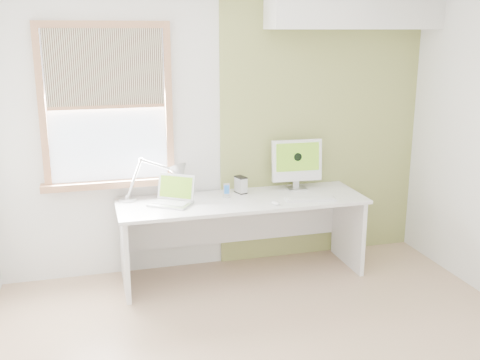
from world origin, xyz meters
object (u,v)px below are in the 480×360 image
object	(u,v)px
desk	(240,218)
imac	(297,161)
desk_lamp	(170,177)
laptop	(173,197)
external_drive	(241,185)

from	to	relation	value
desk	imac	world-z (taller)	imac
desk	desk_lamp	distance (m)	0.74
laptop	external_drive	size ratio (longest dim) A/B	2.82
external_drive	desk	bearing A→B (deg)	-107.16
imac	laptop	bearing A→B (deg)	-172.15
desk	laptop	bearing A→B (deg)	-178.28
desk	external_drive	distance (m)	0.31
desk_lamp	laptop	distance (m)	0.21
desk	imac	bearing A→B (deg)	13.99
external_drive	desk_lamp	bearing A→B (deg)	179.64
desk	laptop	world-z (taller)	laptop
desk	laptop	xyz separation A→B (m)	(-0.61, -0.02, 0.25)
imac	external_drive	bearing A→B (deg)	-178.91
external_drive	imac	size ratio (longest dim) A/B	0.32
desk_lamp	external_drive	bearing A→B (deg)	-0.36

